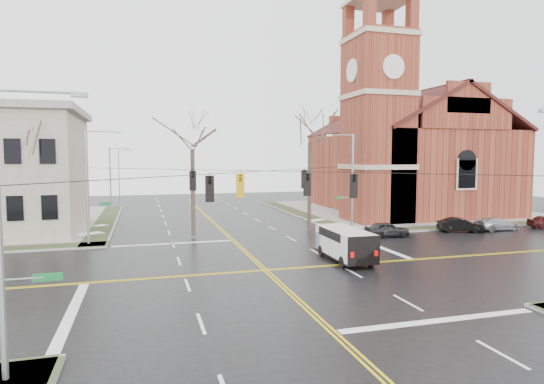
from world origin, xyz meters
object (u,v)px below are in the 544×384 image
object	(u,v)px
signal_pole_ne	(351,180)
parked_car_c	(497,224)
streetlight_north_a	(112,179)
tree_ne	(310,137)
tree_nw_far	(38,145)
streetlight_north_b	(120,173)
cargo_van	(344,242)
signal_pole_nw	(89,184)
parked_car_b	(460,225)
church	(401,146)
signal_pole_sw	(5,227)
parked_car_a	(387,229)
tree_nw_near	(192,143)

from	to	relation	value
signal_pole_ne	parked_car_c	world-z (taller)	signal_pole_ne
streetlight_north_a	tree_ne	size ratio (longest dim) A/B	0.65
signal_pole_ne	tree_nw_far	xyz separation A→B (m)	(-26.79, 2.73, 3.06)
streetlight_north_a	streetlight_north_b	bearing A→B (deg)	90.00
streetlight_north_a	tree_nw_far	size ratio (longest dim) A/B	0.72
cargo_van	parked_car_c	distance (m)	20.92
signal_pole_nw	parked_car_b	world-z (taller)	signal_pole_nw
streetlight_north_b	parked_car_b	distance (m)	50.72
signal_pole_nw	parked_car_c	size ratio (longest dim) A/B	2.09
church	streetlight_north_a	size ratio (longest dim) A/B	3.44
church	tree_ne	distance (m)	19.72
church	signal_pole_ne	size ratio (longest dim) A/B	3.06
church	cargo_van	size ratio (longest dim) A/B	4.82
parked_car_c	tree_ne	bearing A→B (deg)	73.65
church	signal_pole_ne	world-z (taller)	church
parked_car_c	signal_pole_nw	bearing A→B (deg)	86.59
streetlight_north_b	church	bearing A→B (deg)	-33.25
streetlight_north_b	tree_nw_far	world-z (taller)	tree_nw_far
signal_pole_ne	signal_pole_sw	xyz separation A→B (m)	(-22.64, -23.00, 0.00)
streetlight_north_a	parked_car_b	world-z (taller)	streetlight_north_a
church	cargo_van	xyz separation A→B (m)	(-18.88, -23.51, -7.16)
signal_pole_sw	streetlight_north_a	size ratio (longest dim) A/B	1.12
streetlight_north_a	parked_car_a	xyz separation A→B (m)	(24.06, -19.54, -3.80)
signal_pole_sw	streetlight_north_b	xyz separation A→B (m)	(0.67, 59.50, -0.48)
church	parked_car_a	xyz separation A→B (m)	(-11.35, -16.32, -7.77)
parked_car_a	tree_nw_near	xyz separation A→B (m)	(-16.47, 4.42, 7.56)
signal_pole_ne	cargo_van	world-z (taller)	signal_pole_ne
signal_pole_sw	tree_nw_near	xyz separation A→B (m)	(8.27, 24.38, 3.28)
signal_pole_ne	tree_nw_far	bearing A→B (deg)	174.18
streetlight_north_a	parked_car_b	size ratio (longest dim) A/B	1.95
parked_car_a	parked_car_b	xyz separation A→B (m)	(8.01, 0.44, 0.01)
signal_pole_nw	parked_car_c	world-z (taller)	signal_pole_nw
parked_car_a	tree_nw_near	bearing A→B (deg)	81.03
signal_pole_ne	parked_car_c	distance (m)	15.00
signal_pole_ne	signal_pole_sw	world-z (taller)	same
tree_ne	streetlight_north_a	bearing A→B (deg)	143.57
streetlight_north_b	parked_car_b	size ratio (longest dim) A/B	1.95
streetlight_north_b	signal_pole_sw	bearing A→B (deg)	-90.64
tree_nw_far	tree_nw_near	xyz separation A→B (m)	(12.41, -1.36, 0.22)
signal_pole_nw	cargo_van	distance (m)	20.36
streetlight_north_b	cargo_van	world-z (taller)	streetlight_north_b
tree_nw_far	church	bearing A→B (deg)	14.70
church	streetlight_north_b	bearing A→B (deg)	146.75
signal_pole_ne	parked_car_a	xyz separation A→B (m)	(2.09, -3.04, -4.28)
cargo_van	parked_car_a	world-z (taller)	cargo_van
church	signal_pole_ne	distance (m)	19.22
church	tree_nw_far	xyz separation A→B (m)	(-40.23, -10.55, -0.43)
signal_pole_sw	signal_pole_nw	bearing A→B (deg)	90.00
parked_car_c	streetlight_north_a	bearing A→B (deg)	62.79
tree_nw_far	tree_ne	xyz separation A→B (m)	(23.68, -0.16, 0.95)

